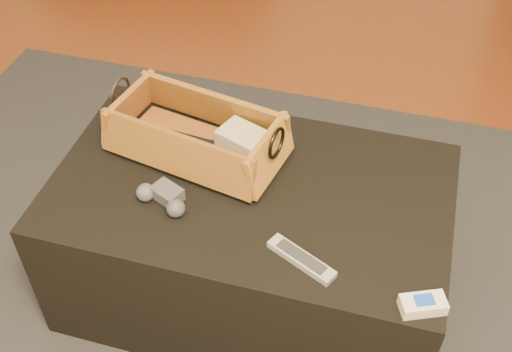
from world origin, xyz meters
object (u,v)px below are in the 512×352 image
(tv_remote, at_px, (186,144))
(wicker_basket, at_px, (197,136))
(ottoman, at_px, (251,240))
(cream_gadget, at_px, (423,304))
(game_controller, at_px, (163,198))
(silver_remote, at_px, (301,259))

(tv_remote, distance_m, wicker_basket, 0.04)
(ottoman, relative_size, cream_gadget, 9.44)
(game_controller, bearing_deg, cream_gadget, -11.94)
(cream_gadget, bearing_deg, tv_remote, 153.19)
(ottoman, relative_size, tv_remote, 4.14)
(wicker_basket, distance_m, silver_remote, 0.45)
(ottoman, relative_size, silver_remote, 5.86)
(wicker_basket, bearing_deg, game_controller, -94.30)
(ottoman, bearing_deg, cream_gadget, -29.25)
(ottoman, height_order, silver_remote, silver_remote)
(tv_remote, height_order, wicker_basket, wicker_basket)
(ottoman, bearing_deg, wicker_basket, 152.86)
(wicker_basket, bearing_deg, silver_remote, -39.44)
(ottoman, height_order, cream_gadget, cream_gadget)
(ottoman, distance_m, game_controller, 0.32)
(silver_remote, relative_size, cream_gadget, 1.61)
(tv_remote, distance_m, silver_remote, 0.46)
(silver_remote, bearing_deg, tv_remote, 143.81)
(tv_remote, height_order, game_controller, game_controller)
(silver_remote, height_order, cream_gadget, cream_gadget)
(cream_gadget, bearing_deg, game_controller, 168.06)
(ottoman, xyz_separation_m, cream_gadget, (0.45, -0.25, 0.23))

